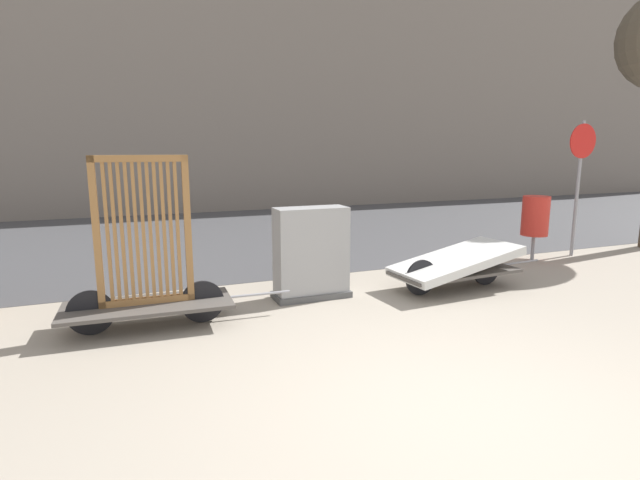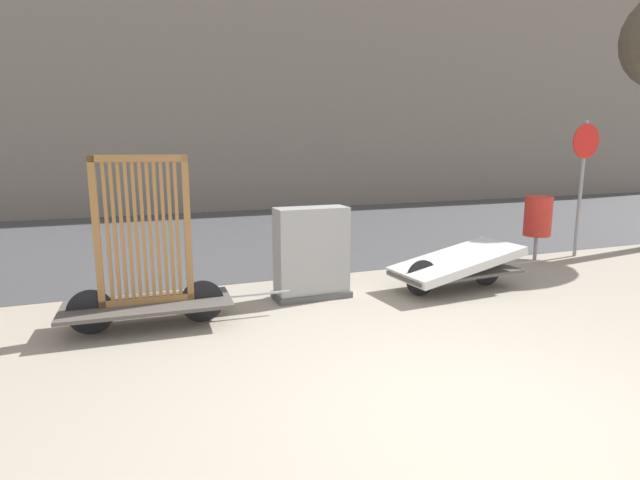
{
  "view_description": "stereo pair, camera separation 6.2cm",
  "coord_description": "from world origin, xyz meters",
  "px_view_note": "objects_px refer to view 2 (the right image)",
  "views": [
    {
      "loc": [
        -2.19,
        -2.74,
        1.94
      ],
      "look_at": [
        0.0,
        2.72,
        0.83
      ],
      "focal_mm": 28.0,
      "sensor_mm": 36.0,
      "label": 1
    },
    {
      "loc": [
        -2.13,
        -2.76,
        1.94
      ],
      "look_at": [
        0.0,
        2.72,
        0.83
      ],
      "focal_mm": 28.0,
      "sensor_mm": 36.0,
      "label": 2
    }
  ],
  "objects_px": {
    "bike_cart_with_mattress": "(457,264)",
    "trash_bin": "(538,216)",
    "bike_cart_with_bedframe": "(147,273)",
    "sign_post": "(583,168)",
    "utility_cabinet": "(312,256)"
  },
  "relations": [
    {
      "from": "utility_cabinet",
      "to": "trash_bin",
      "type": "relative_size",
      "value": 1.07
    },
    {
      "from": "bike_cart_with_bedframe",
      "to": "trash_bin",
      "type": "xyz_separation_m",
      "value": [
        6.39,
        1.04,
        0.15
      ]
    },
    {
      "from": "bike_cart_with_mattress",
      "to": "sign_post",
      "type": "bearing_deg",
      "value": 13.01
    },
    {
      "from": "bike_cart_with_mattress",
      "to": "trash_bin",
      "type": "distance_m",
      "value": 2.65
    },
    {
      "from": "bike_cart_with_bedframe",
      "to": "bike_cart_with_mattress",
      "type": "distance_m",
      "value": 3.99
    },
    {
      "from": "sign_post",
      "to": "bike_cart_with_bedframe",
      "type": "bearing_deg",
      "value": -172.01
    },
    {
      "from": "utility_cabinet",
      "to": "bike_cart_with_bedframe",
      "type": "bearing_deg",
      "value": -168.84
    },
    {
      "from": "bike_cart_with_bedframe",
      "to": "trash_bin",
      "type": "height_order",
      "value": "bike_cart_with_bedframe"
    },
    {
      "from": "trash_bin",
      "to": "sign_post",
      "type": "xyz_separation_m",
      "value": [
        0.92,
        -0.01,
        0.81
      ]
    },
    {
      "from": "bike_cart_with_mattress",
      "to": "trash_bin",
      "type": "height_order",
      "value": "trash_bin"
    },
    {
      "from": "sign_post",
      "to": "bike_cart_with_mattress",
      "type": "bearing_deg",
      "value": -162.86
    },
    {
      "from": "bike_cart_with_bedframe",
      "to": "utility_cabinet",
      "type": "height_order",
      "value": "bike_cart_with_bedframe"
    },
    {
      "from": "bike_cart_with_bedframe",
      "to": "bike_cart_with_mattress",
      "type": "height_order",
      "value": "bike_cart_with_bedframe"
    },
    {
      "from": "trash_bin",
      "to": "sign_post",
      "type": "distance_m",
      "value": 1.23
    },
    {
      "from": "bike_cart_with_bedframe",
      "to": "sign_post",
      "type": "relative_size",
      "value": 1.04
    }
  ]
}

